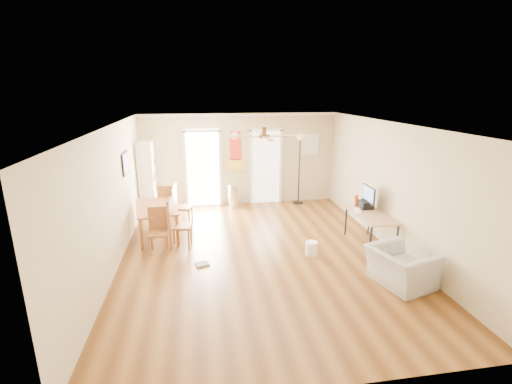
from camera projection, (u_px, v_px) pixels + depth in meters
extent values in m
plane|color=brown|center=(261.00, 254.00, 7.35)|extent=(7.00, 7.00, 0.00)
cube|color=red|center=(235.00, 151.00, 10.21)|extent=(0.46, 0.03, 1.10)
cube|color=white|center=(310.00, 144.00, 10.50)|extent=(0.50, 0.04, 0.60)
cube|color=black|center=(126.00, 163.00, 7.80)|extent=(0.04, 0.66, 0.48)
cylinder|color=silver|center=(234.00, 196.00, 10.24)|extent=(0.32, 0.32, 0.65)
cube|color=white|center=(357.00, 210.00, 7.85)|extent=(0.23, 0.41, 0.01)
cube|color=black|center=(365.00, 204.00, 8.02)|extent=(0.28, 0.32, 0.16)
cylinder|color=#D24C12|center=(356.00, 201.00, 8.14)|extent=(0.10, 0.10, 0.26)
cylinder|color=white|center=(312.00, 248.00, 7.30)|extent=(0.26, 0.26, 0.28)
cube|color=#9E9D98|center=(202.00, 264.00, 6.90)|extent=(0.29, 0.26, 0.04)
imported|color=#B1B0AB|center=(401.00, 267.00, 6.14)|extent=(1.10, 1.18, 0.64)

